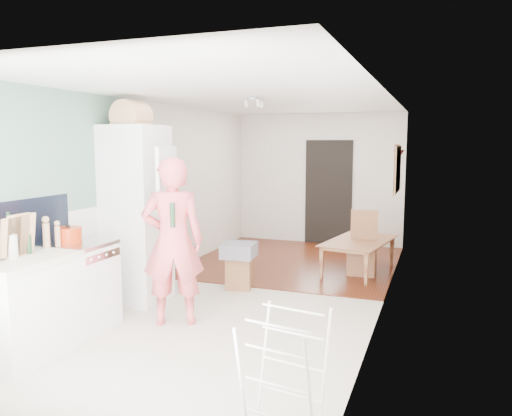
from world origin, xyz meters
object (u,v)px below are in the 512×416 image
Objects in this scene: person at (173,227)px; dining_table at (360,259)px; dining_chair at (362,243)px; drying_rack at (285,381)px; stool at (239,272)px.

dining_table is (1.58, 2.81, -0.85)m from person.
drying_rack is at bearing -89.75° from dining_chair.
person is at bearing -122.32° from dining_chair.
person reaches higher than stool.
person is at bearing -96.34° from stool.
drying_rack is at bearing -63.22° from stool.
dining_chair is 2.21× the size of stool.
dining_table is at bearing -145.76° from person.
stool is at bearing 127.27° from drying_rack.
dining_chair is 1.94m from stool.
dining_chair is 4.44m from drying_rack.
dining_table is 4.53m from drying_rack.
stool is at bearing -122.79° from person.
stool is (-1.45, -1.26, -0.26)m from dining_chair.
drying_rack is at bearing 109.46° from person.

